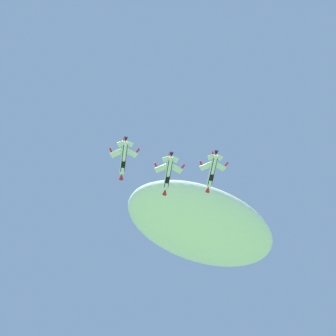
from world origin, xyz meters
TOP-DOWN VIEW (x-y plane):
  - cloud_high_distant at (67.19, 100.56)m, footprint 82.26×44.87m
  - fighter_jet_lead at (11.81, 57.00)m, footprint 9.94×15.74m
  - fighter_jet_left_wing at (27.24, 54.33)m, footprint 10.21×15.74m
  - fighter_jet_right_wing at (41.55, 49.16)m, footprint 10.15×15.74m

SIDE VIEW (x-z plane):
  - fighter_jet_left_wing at x=27.24m, z-range 119.11..123.49m
  - fighter_jet_right_wing at x=41.55m, z-range 122.93..127.35m
  - fighter_jet_lead at x=11.81m, z-range 123.09..127.85m
  - cloud_high_distant at x=67.19m, z-range 168.04..189.25m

